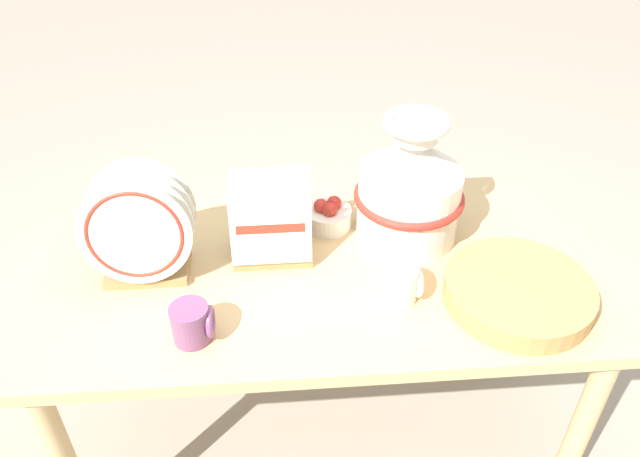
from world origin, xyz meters
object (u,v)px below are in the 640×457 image
(dish_rack_square_plates, at_px, (271,228))
(mug_plum_glaze, at_px, (193,323))
(dish_rack_round_plates, at_px, (140,233))
(wicker_charger_stack, at_px, (518,292))
(ceramic_vase, at_px, (410,187))
(fruit_bowl, at_px, (328,215))
(mug_cream_glaze, at_px, (401,283))

(dish_rack_square_plates, height_order, mug_plum_glaze, dish_rack_square_plates)
(dish_rack_square_plates, bearing_deg, dish_rack_round_plates, -170.24)
(dish_rack_square_plates, distance_m, wicker_charger_stack, 0.61)
(dish_rack_round_plates, distance_m, wicker_charger_stack, 0.89)
(ceramic_vase, relative_size, fruit_bowl, 2.75)
(ceramic_vase, xyz_separation_m, fruit_bowl, (-0.20, 0.05, -0.12))
(ceramic_vase, height_order, fruit_bowl, ceramic_vase)
(dish_rack_round_plates, distance_m, mug_plum_glaze, 0.27)
(wicker_charger_stack, relative_size, fruit_bowl, 2.75)
(dish_rack_round_plates, height_order, wicker_charger_stack, dish_rack_round_plates)
(dish_rack_square_plates, distance_m, fruit_bowl, 0.19)
(mug_plum_glaze, xyz_separation_m, fruit_bowl, (0.33, 0.38, -0.01))
(dish_rack_square_plates, bearing_deg, wicker_charger_stack, -20.67)
(dish_rack_square_plates, xyz_separation_m, wicker_charger_stack, (0.57, -0.21, -0.06))
(dish_rack_square_plates, distance_m, mug_plum_glaze, 0.33)
(dish_rack_square_plates, xyz_separation_m, mug_plum_glaze, (-0.17, -0.27, -0.04))
(dish_rack_round_plates, distance_m, dish_rack_square_plates, 0.31)
(fruit_bowl, bearing_deg, wicker_charger_stack, -37.97)
(dish_rack_round_plates, bearing_deg, fruit_bowl, 19.61)
(dish_rack_square_plates, height_order, fruit_bowl, dish_rack_square_plates)
(wicker_charger_stack, distance_m, mug_plum_glaze, 0.74)
(wicker_charger_stack, height_order, fruit_bowl, fruit_bowl)
(dish_rack_square_plates, relative_size, fruit_bowl, 1.76)
(dish_rack_square_plates, distance_m, mug_cream_glaze, 0.35)
(mug_cream_glaze, bearing_deg, mug_plum_glaze, -169.11)
(ceramic_vase, bearing_deg, mug_plum_glaze, -147.82)
(ceramic_vase, distance_m, dish_rack_square_plates, 0.36)
(dish_rack_round_plates, bearing_deg, mug_plum_glaze, -59.32)
(dish_rack_round_plates, height_order, dish_rack_square_plates, dish_rack_round_plates)
(ceramic_vase, height_order, wicker_charger_stack, ceramic_vase)
(mug_plum_glaze, distance_m, fruit_bowl, 0.50)
(wicker_charger_stack, bearing_deg, dish_rack_square_plates, 159.33)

